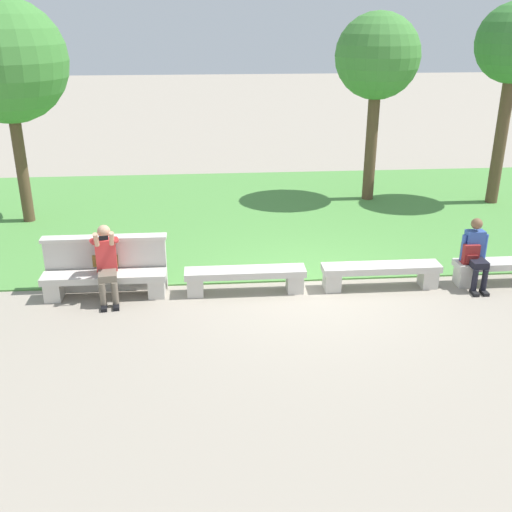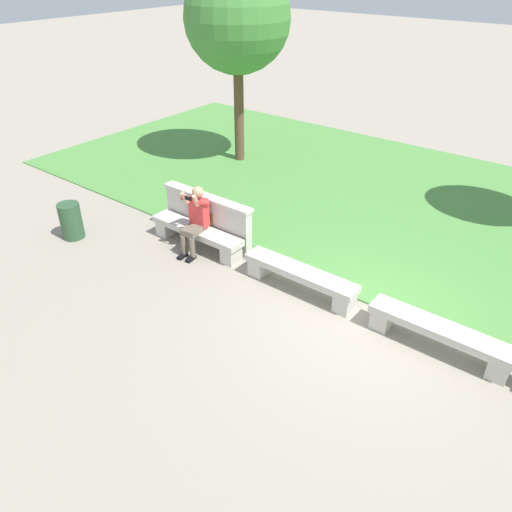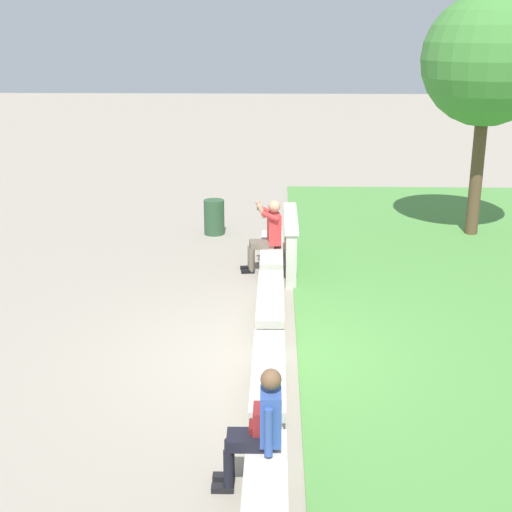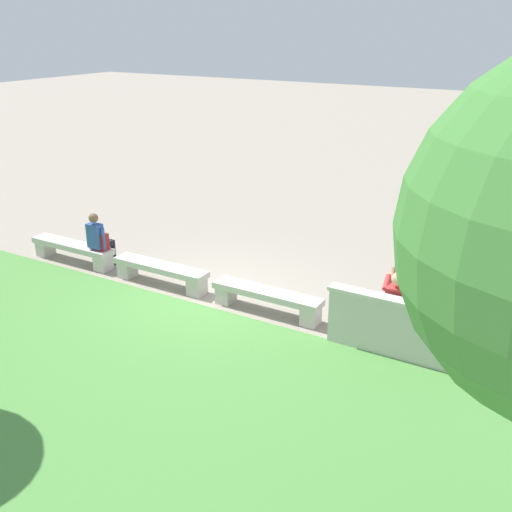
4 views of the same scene
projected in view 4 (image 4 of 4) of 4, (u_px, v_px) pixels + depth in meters
ground_plane at (211, 298)px, 11.49m from camera, size 80.00×80.00×0.00m
grass_strip at (26, 420)px, 7.96m from camera, size 21.43×8.00×0.03m
bench_main at (398, 330)px, 9.67m from camera, size 2.12×0.40×0.45m
bench_near at (267, 298)px, 10.81m from camera, size 2.12×0.40×0.45m
bench_mid at (161, 271)px, 11.95m from camera, size 2.12×0.40×0.45m
bench_far at (73, 249)px, 13.09m from camera, size 2.12×0.40×0.45m
backrest_wall_with_plaque at (392, 327)px, 9.32m from camera, size 2.16×0.24×1.01m
person_photographer at (397, 303)px, 9.61m from camera, size 0.51×0.76×1.32m
person_distant at (99, 239)px, 12.65m from camera, size 0.48×0.67×1.26m
backpack at (102, 242)px, 12.61m from camera, size 0.28×0.24×0.43m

